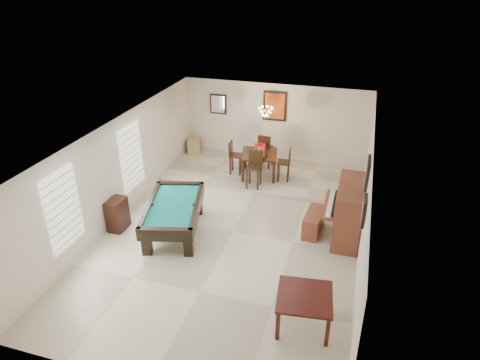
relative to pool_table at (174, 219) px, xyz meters
The scene contains 26 objects.
ground_plane 1.48m from the pool_table, 16.00° to the left, with size 6.00×9.00×0.02m, color beige.
wall_back 5.17m from the pool_table, 74.29° to the left, with size 6.00×0.04×2.60m, color silver.
wall_front 4.43m from the pool_table, 71.46° to the right, with size 6.00×0.04×2.60m, color silver.
wall_left 1.91m from the pool_table, 166.33° to the left, with size 0.04×9.00×2.60m, color silver.
wall_right 4.49m from the pool_table, ahead, with size 0.04×9.00×2.60m, color silver.
ceiling 2.64m from the pool_table, 16.00° to the left, with size 6.00×9.00×0.04m, color white.
dining_step 3.91m from the pool_table, 69.31° to the left, with size 6.00×2.50×0.12m, color beige.
window_left_front 2.62m from the pool_table, 131.44° to the right, with size 0.06×1.00×1.70m, color white.
window_left_rear 2.14m from the pool_table, 148.02° to the left, with size 0.06×1.00×1.70m, color white.
pool_table is the anchor object (origin of this frame).
square_table 4.09m from the pool_table, 31.15° to the right, with size 0.98×0.98×0.67m, color #34100D, non-canonical shape.
upright_piano 4.04m from the pool_table, 14.84° to the left, with size 0.93×1.66×1.39m, color brown, non-canonical shape.
piano_bench 3.40m from the pool_table, 16.77° to the left, with size 0.38×0.97×0.54m, color brown.
apothecary_chest 1.43m from the pool_table, 169.56° to the right, with size 0.36×0.54×0.82m, color black.
dining_table 3.62m from the pool_table, 69.42° to the left, with size 1.04×1.04×0.86m, color black, non-canonical shape.
flower_vase 3.68m from the pool_table, 69.42° to the left, with size 0.13×0.13×0.23m, color #9F0D1A, non-canonical shape.
dining_chair_south 2.96m from the pool_table, 63.90° to the left, with size 0.40×0.40×1.09m, color black, non-canonical shape.
dining_chair_north 4.33m from the pool_table, 72.52° to the left, with size 0.41×0.41×1.10m, color black, non-canonical shape.
dining_chair_west 3.44m from the pool_table, 80.91° to the left, with size 0.38×0.38×1.02m, color black, non-canonical shape.
dining_chair_east 3.91m from the pool_table, 58.69° to the left, with size 0.36×0.36×0.98m, color black, non-canonical shape.
corner_bench 4.70m from the pool_table, 106.27° to the left, with size 0.42×0.52×0.47m, color tan.
chandelier 4.26m from the pool_table, 69.05° to the left, with size 0.44×0.44×0.60m, color #FFE5B2, non-canonical shape.
back_painting 5.27m from the pool_table, 74.17° to the left, with size 0.75×0.06×0.95m, color #D84C14.
back_mirror 5.09m from the pool_table, 96.15° to the left, with size 0.55×0.06×0.65m, color white.
right_picture_upper 4.65m from the pool_table, ahead, with size 0.06×0.55×0.65m, color slate.
right_picture_lower 4.57m from the pool_table, ahead, with size 0.06×0.45×0.55m, color gray.
Camera 1 is at (2.69, -8.41, 5.92)m, focal length 32.00 mm.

